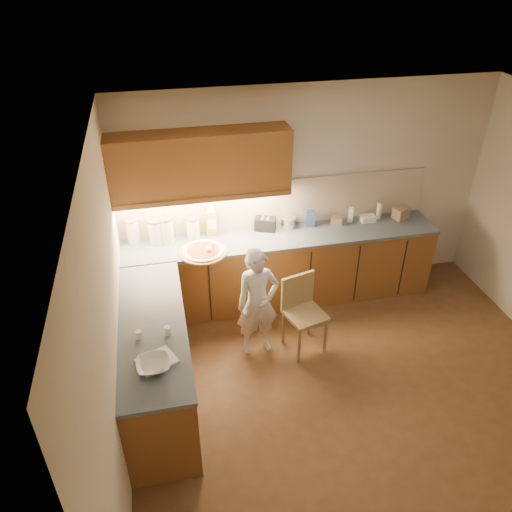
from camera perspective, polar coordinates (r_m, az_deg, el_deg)
name	(u,v)px	position (r m, az deg, el deg)	size (l,w,h in m)	color
room	(380,252)	(4.28, 13.99, 0.41)	(4.54, 4.50, 2.62)	#53351C
l_counter	(245,295)	(5.69, -1.31, -4.47)	(3.77, 2.62, 0.92)	brown
backsplash	(277,203)	(6.01, 2.39, 6.08)	(3.75, 0.02, 0.58)	#C2B396
upper_cabinets	(200,164)	(5.46, -6.37, 10.43)	(1.95, 0.36, 0.73)	brown
pizza_on_board	(203,252)	(5.58, -6.04, 0.51)	(0.52, 0.52, 0.21)	tan
child	(258,303)	(5.29, 0.19, -5.37)	(0.46, 0.30, 1.27)	white
wooden_chair	(302,308)	(5.45, 5.29, -5.93)	(0.48, 0.48, 0.88)	tan
mixing_bowl	(154,365)	(4.24, -11.63, -12.09)	(0.28, 0.28, 0.07)	white
canister_a	(133,231)	(5.85, -13.92, 2.78)	(0.15, 0.15, 0.31)	beige
canister_b	(156,231)	(5.78, -11.38, 2.79)	(0.18, 0.18, 0.31)	silver
canister_c	(166,230)	(5.78, -10.21, 2.95)	(0.17, 0.17, 0.32)	silver
canister_d	(193,227)	(5.85, -7.22, 3.29)	(0.16, 0.16, 0.27)	silver
oil_jug	(212,222)	(5.86, -5.10, 3.90)	(0.14, 0.11, 0.37)	gold
toaster	(265,224)	(5.98, 1.07, 3.68)	(0.28, 0.22, 0.16)	black
steel_pot	(288,222)	(6.05, 3.66, 3.86)	(0.18, 0.18, 0.14)	silver
blue_box	(310,218)	(6.09, 6.23, 4.30)	(0.10, 0.07, 0.21)	#2D4589
card_box_a	(336,221)	(6.20, 9.17, 4.00)	(0.13, 0.10, 0.10)	#986D52
white_bottle	(350,215)	(6.27, 10.75, 4.65)	(0.06, 0.06, 0.19)	white
flat_pack	(368,218)	(6.35, 12.64, 4.21)	(0.18, 0.13, 0.07)	white
tall_jar	(379,210)	(6.41, 13.91, 5.14)	(0.08, 0.08, 0.23)	white
card_box_b	(401,213)	(6.51, 16.22, 4.74)	(0.18, 0.14, 0.14)	tan
dough_cloth	(157,361)	(4.30, -11.28, -11.69)	(0.30, 0.24, 0.02)	white
spice_jar_a	(139,335)	(4.53, -13.26, -8.76)	(0.06, 0.06, 0.07)	silver
spice_jar_b	(167,330)	(4.52, -10.09, -8.38)	(0.06, 0.06, 0.08)	white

